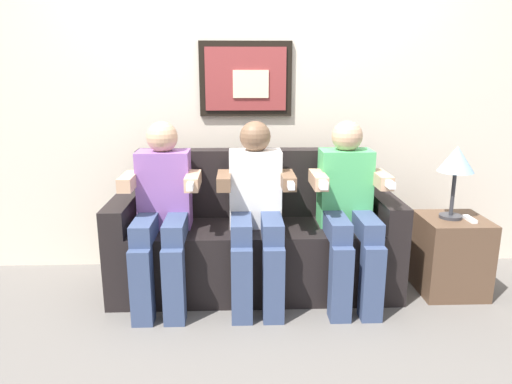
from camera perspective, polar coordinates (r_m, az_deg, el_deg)
name	(u,v)px	position (r m, az deg, el deg)	size (l,w,h in m)	color
ground_plane	(257,310)	(2.95, 0.11, -14.02)	(5.49, 5.49, 0.00)	#66605B
back_wall_assembly	(253,86)	(3.36, -0.42, 12.63)	(4.22, 0.10, 2.60)	beige
couch	(255,243)	(3.12, -0.12, -6.11)	(1.82, 0.58, 0.90)	black
person_on_left	(162,208)	(2.90, -11.21, -1.86)	(0.46, 0.56, 1.11)	#8C59A5
person_in_middle	(256,207)	(2.87, 0.00, -1.79)	(0.46, 0.56, 1.11)	white
person_on_right	(348,206)	(2.94, 11.06, -1.63)	(0.46, 0.56, 1.11)	#4CB266
side_table_right	(450,255)	(3.33, 22.37, -7.01)	(0.40, 0.40, 0.50)	brown
table_lamp	(456,162)	(3.17, 22.97, 3.31)	(0.22, 0.22, 0.46)	#333338
spare_remote_on_table	(470,219)	(3.23, 24.35, -2.99)	(0.04, 0.13, 0.02)	white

